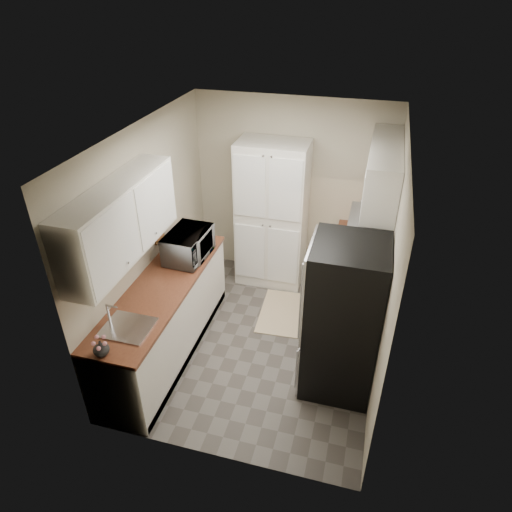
# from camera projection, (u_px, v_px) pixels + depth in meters

# --- Properties ---
(ground) EXTENTS (3.20, 3.20, 0.00)m
(ground) POSITION_uv_depth(u_px,v_px,m) (261.00, 340.00, 5.47)
(ground) COLOR #56514C
(ground) RESTS_ON ground
(room_shell) EXTENTS (2.64, 3.24, 2.52)m
(room_shell) POSITION_uv_depth(u_px,v_px,m) (260.00, 219.00, 4.61)
(room_shell) COLOR beige
(room_shell) RESTS_ON ground
(pantry_cabinet) EXTENTS (0.90, 0.55, 2.00)m
(pantry_cabinet) POSITION_uv_depth(u_px,v_px,m) (272.00, 215.00, 6.07)
(pantry_cabinet) COLOR silver
(pantry_cabinet) RESTS_ON ground
(base_cabinet_left) EXTENTS (0.60, 2.30, 0.88)m
(base_cabinet_left) POSITION_uv_depth(u_px,v_px,m) (166.00, 320.00, 5.11)
(base_cabinet_left) COLOR silver
(base_cabinet_left) RESTS_ON ground
(countertop_left) EXTENTS (0.63, 2.33, 0.04)m
(countertop_left) POSITION_uv_depth(u_px,v_px,m) (161.00, 286.00, 4.87)
(countertop_left) COLOR brown
(countertop_left) RESTS_ON base_cabinet_left
(base_cabinet_right) EXTENTS (0.60, 0.80, 0.88)m
(base_cabinet_right) POSITION_uv_depth(u_px,v_px,m) (357.00, 268.00, 5.99)
(base_cabinet_right) COLOR silver
(base_cabinet_right) RESTS_ON ground
(countertop_right) EXTENTS (0.63, 0.83, 0.04)m
(countertop_right) POSITION_uv_depth(u_px,v_px,m) (361.00, 238.00, 5.75)
(countertop_right) COLOR brown
(countertop_right) RESTS_ON base_cabinet_right
(electric_range) EXTENTS (0.71, 0.78, 1.13)m
(electric_range) POSITION_uv_depth(u_px,v_px,m) (350.00, 302.00, 5.32)
(electric_range) COLOR #B7B7BC
(electric_range) RESTS_ON ground
(refrigerator) EXTENTS (0.70, 0.72, 1.70)m
(refrigerator) POSITION_uv_depth(u_px,v_px,m) (343.00, 320.00, 4.48)
(refrigerator) COLOR #B7B7BC
(refrigerator) RESTS_ON ground
(microwave) EXTENTS (0.44, 0.63, 0.34)m
(microwave) POSITION_uv_depth(u_px,v_px,m) (188.00, 245.00, 5.23)
(microwave) COLOR #AFAFB4
(microwave) RESTS_ON countertop_left
(wine_bottle) EXTENTS (0.07, 0.07, 0.27)m
(wine_bottle) POSITION_uv_depth(u_px,v_px,m) (180.00, 237.00, 5.46)
(wine_bottle) COLOR black
(wine_bottle) RESTS_ON countertop_left
(flower_vase) EXTENTS (0.17, 0.17, 0.15)m
(flower_vase) POSITION_uv_depth(u_px,v_px,m) (101.00, 348.00, 3.94)
(flower_vase) COLOR beige
(flower_vase) RESTS_ON countertop_left
(cutting_board) EXTENTS (0.05, 0.21, 0.27)m
(cutting_board) POSITION_uv_depth(u_px,v_px,m) (199.00, 234.00, 5.53)
(cutting_board) COLOR #328231
(cutting_board) RESTS_ON countertop_left
(toaster_oven) EXTENTS (0.36, 0.44, 0.24)m
(toaster_oven) POSITION_uv_depth(u_px,v_px,m) (370.00, 230.00, 5.65)
(toaster_oven) COLOR silver
(toaster_oven) RESTS_ON countertop_right
(fruit_basket) EXTENTS (0.32, 0.32, 0.12)m
(fruit_basket) POSITION_uv_depth(u_px,v_px,m) (374.00, 216.00, 5.56)
(fruit_basket) COLOR #F44B18
(fruit_basket) RESTS_ON toaster_oven
(kitchen_mat) EXTENTS (0.61, 0.93, 0.01)m
(kitchen_mat) POSITION_uv_depth(u_px,v_px,m) (283.00, 313.00, 5.90)
(kitchen_mat) COLOR beige
(kitchen_mat) RESTS_ON ground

